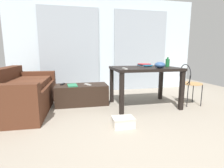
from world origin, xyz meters
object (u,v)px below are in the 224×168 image
Objects in this scene: couch at (21,93)px; bottle_near at (168,63)px; tv_remote_on_table at (125,69)px; magazine at (72,85)px; craft_table at (145,73)px; wire_chair at (188,80)px; book_stack at (144,65)px; bowl at (160,65)px; coffee_table at (82,94)px; scissors at (140,67)px; tv_remote_secondary at (88,84)px; tv_remote_primary at (63,84)px; shoebox at (123,122)px.

couch is 2.85m from bottle_near.
tv_remote_on_table is 1.13m from magazine.
wire_chair is (0.88, -0.13, -0.16)m from craft_table.
bowl is at bearing -77.47° from book_stack.
craft_table is 6.53× the size of bottle_near.
coffee_table is 1.42m from book_stack.
scissors reaches higher than magazine.
scissors is (-0.61, -0.08, -0.08)m from bottle_near.
scissors is at bearing 175.44° from wire_chair.
tv_remote_secondary is (-1.57, 0.30, -0.44)m from bottle_near.
tv_remote_secondary is at bearing 130.18° from tv_remote_on_table.
bowl is at bearing -168.92° from wire_chair.
bottle_near reaches higher than tv_remote_secondary.
tv_remote_on_table is at bearing -16.44° from tv_remote_primary.
tv_remote_on_table is 0.96× the size of tv_remote_secondary.
bottle_near is (0.50, 0.03, 0.18)m from craft_table.
wire_chair is 4.54× the size of tv_remote_on_table.
couch reaches higher than tv_remote_secondary.
bottle_near is 1.54× the size of scissors.
bowl is 1.94m from tv_remote_primary.
tv_remote_primary is at bearing 164.65° from coffee_table.
shoebox is (0.51, -1.27, -0.13)m from coffee_table.
coffee_table is at bearing 168.59° from bottle_near.
bowl reaches higher than tv_remote_secondary.
book_stack is 1.66× the size of tv_remote_secondary.
craft_table is at bearing 52.69° from shoebox.
book_stack is at bearing 38.04° from tv_remote_on_table.
tv_remote_on_table reaches higher than coffee_table.
tv_remote_on_table is at bearing -139.21° from book_stack.
bottle_near reaches higher than wire_chair.
wire_chair is 2.01m from tv_remote_secondary.
couch is 10.34× the size of tv_remote_on_table.
wire_chair is at bearing -21.58° from book_stack.
coffee_table is 6.61× the size of tv_remote_primary.
craft_table is 0.90m from wire_chair.
book_stack is 0.30m from scissors.
tv_remote_secondary is at bearing 166.87° from wire_chair.
craft_table is at bearing -18.61° from magazine.
shoebox is (0.39, -1.23, -0.34)m from tv_remote_secondary.
bottle_near reaches higher than scissors.
book_stack is 1.22m from tv_remote_secondary.
wire_chair is 4.31× the size of bowl.
bowl reaches higher than coffee_table.
couch reaches higher than tv_remote_primary.
scissors is at bearing -21.29° from coffee_table.
magazine is (-0.89, 0.60, -0.36)m from tv_remote_on_table.
book_stack is 1.02× the size of shoebox.
magazine is (-1.88, 0.27, -0.43)m from bottle_near.
magazine is (-1.45, 0.11, -0.38)m from book_stack.
book_stack is at bearing 159.51° from bottle_near.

